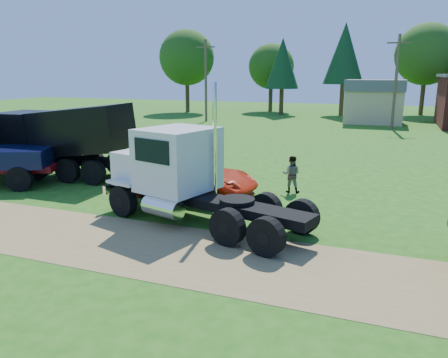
% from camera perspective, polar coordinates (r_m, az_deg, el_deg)
% --- Properties ---
extents(ground, '(140.00, 140.00, 0.00)m').
position_cam_1_polar(ground, '(13.83, -6.24, -9.39)').
color(ground, '#1F5813').
rests_on(ground, ground).
extents(dirt_track, '(120.00, 4.20, 0.01)m').
position_cam_1_polar(dirt_track, '(13.83, -6.24, -9.37)').
color(dirt_track, brown).
rests_on(dirt_track, ground).
extents(white_semi_tractor, '(8.60, 4.76, 5.08)m').
position_cam_1_polar(white_semi_tractor, '(16.43, -5.82, 0.72)').
color(white_semi_tractor, black).
rests_on(white_semi_tractor, ground).
extents(black_dump_truck, '(9.14, 3.45, 3.90)m').
position_cam_1_polar(black_dump_truck, '(24.82, -21.09, 5.23)').
color(black_dump_truck, black).
rests_on(black_dump_truck, ground).
extents(orange_pickup, '(6.17, 3.11, 1.67)m').
position_cam_1_polar(orange_pickup, '(19.62, -4.27, 0.19)').
color(orange_pickup, red).
rests_on(orange_pickup, ground).
extents(spectator_b, '(0.90, 0.74, 1.71)m').
position_cam_1_polar(spectator_b, '(20.37, 8.79, 0.62)').
color(spectator_b, '#999999').
rests_on(spectator_b, ground).
extents(tan_shed, '(6.20, 5.40, 4.70)m').
position_cam_1_polar(tan_shed, '(51.40, 19.06, 9.62)').
color(tan_shed, tan).
rests_on(tan_shed, ground).
extents(utility_poles, '(42.20, 0.28, 9.00)m').
position_cam_1_polar(utility_poles, '(46.29, 21.54, 11.90)').
color(utility_poles, '#4E3E2C').
rests_on(utility_poles, ground).
extents(tree_row, '(56.13, 15.86, 11.70)m').
position_cam_1_polar(tree_row, '(61.41, 20.72, 14.42)').
color(tree_row, '#352415').
rests_on(tree_row, ground).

